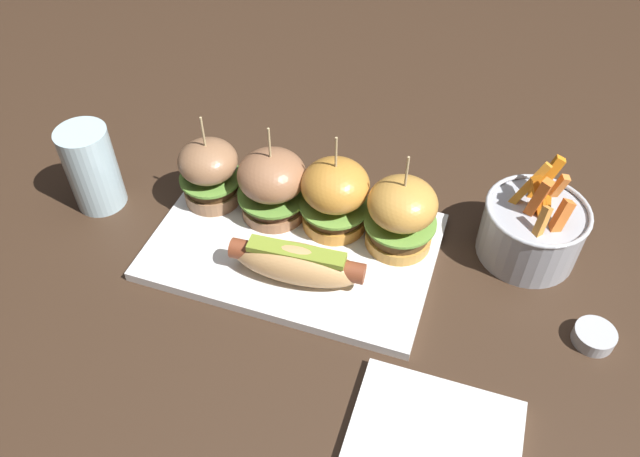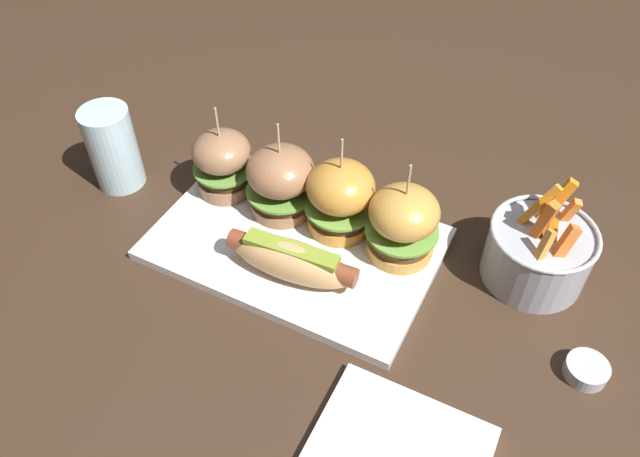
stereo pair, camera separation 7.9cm
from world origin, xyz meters
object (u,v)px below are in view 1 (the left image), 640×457
slider_far_left (210,172)px  fries_bucket (532,229)px  hot_dog (297,262)px  sauce_ramekin (594,336)px  platter_main (294,246)px  slider_center_right (335,195)px  slider_center_left (272,185)px  side_plate (430,455)px  water_glass (92,168)px  slider_far_right (401,214)px

slider_far_left → fries_bucket: bearing=6.9°
hot_dog → sauce_ramekin: hot_dog is taller
slider_far_left → fries_bucket: slider_far_left is taller
platter_main → hot_dog: bearing=-64.8°
sauce_ramekin → slider_center_right: bearing=167.8°
slider_center_right → fries_bucket: slider_center_right is taller
slider_center_left → fries_bucket: 0.35m
platter_main → slider_far_left: bearing=161.9°
slider_far_left → fries_bucket: (0.43, 0.05, -0.02)m
side_plate → water_glass: water_glass is taller
slider_center_left → slider_far_right: size_ratio=0.98×
slider_center_right → platter_main: bearing=-127.2°
slider_far_left → slider_far_right: slider_far_right is taller
sauce_ramekin → slider_center_left: bearing=170.8°
hot_dog → side_plate: bearing=-39.4°
fries_bucket → water_glass: fries_bucket is taller
fries_bucket → water_glass: size_ratio=1.08×
slider_center_left → side_plate: size_ratio=0.82×
hot_dog → water_glass: bearing=170.7°
side_plate → platter_main: bearing=136.1°
fries_bucket → side_plate: bearing=-100.8°
fries_bucket → hot_dog: bearing=-150.8°
slider_far_left → slider_center_right: bearing=2.4°
platter_main → hot_dog: hot_dog is taller
hot_dog → sauce_ramekin: bearing=5.0°
sauce_ramekin → side_plate: sauce_ramekin is taller
slider_center_left → hot_dog: bearing=-54.7°
slider_far_right → fries_bucket: 0.17m
water_glass → slider_center_left: bearing=10.9°
slider_far_right → sauce_ramekin: size_ratio=3.00×
slider_center_left → slider_far_right: (0.18, -0.00, 0.00)m
water_glass → slider_center_right: bearing=9.0°
slider_far_right → slider_far_left: bearing=-179.8°
slider_far_left → fries_bucket: 0.44m
platter_main → slider_center_left: (-0.05, 0.05, 0.06)m
slider_far_left → fries_bucket: size_ratio=1.04×
hot_dog → water_glass: (-0.32, 0.05, 0.02)m
slider_center_left → fries_bucket: bearing=8.3°
slider_center_left → platter_main: bearing=-45.7°
hot_dog → fries_bucket: bearing=29.2°
platter_main → slider_far_right: slider_far_right is taller
sauce_ramekin → slider_far_left: bearing=172.7°
platter_main → water_glass: bearing=-179.9°
slider_center_right → water_glass: size_ratio=1.17×
slider_center_right → water_glass: bearing=-171.0°
slider_center_left → fries_bucket: size_ratio=1.06×
slider_far_left → water_glass: slider_far_left is taller
slider_center_right → water_glass: (-0.34, -0.05, -0.00)m
hot_dog → slider_far_left: bearing=148.9°
hot_dog → side_plate: 0.27m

